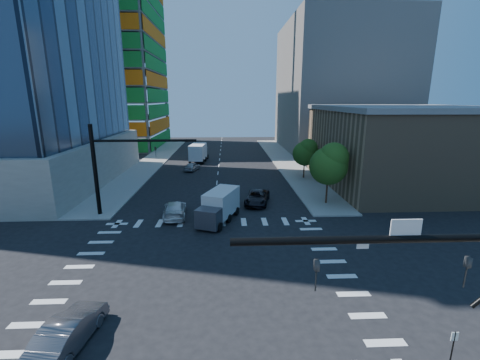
{
  "coord_description": "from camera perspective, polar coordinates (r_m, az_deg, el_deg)",
  "views": [
    {
      "loc": [
        1.44,
        -19.78,
        11.43
      ],
      "look_at": [
        2.6,
        8.0,
        4.41
      ],
      "focal_mm": 24.0,
      "sensor_mm": 36.0,
      "label": 1
    }
  ],
  "objects": [
    {
      "name": "construction_building",
      "position": [
        87.64,
        -23.33,
        21.75
      ],
      "size": [
        25.16,
        34.5,
        70.6
      ],
      "color": "slate",
      "rests_on": "ground"
    },
    {
      "name": "car_sb_near",
      "position": [
        32.82,
        -11.51,
        -5.09
      ],
      "size": [
        2.65,
        5.44,
        1.52
      ],
      "primitive_type": "imported",
      "rotation": [
        0.0,
        0.0,
        3.24
      ],
      "color": "silver",
      "rests_on": "ground"
    },
    {
      "name": "box_truck_near",
      "position": [
        30.67,
        -3.95,
        -5.19
      ],
      "size": [
        4.23,
        6.0,
        2.9
      ],
      "rotation": [
        0.0,
        0.0,
        -0.38
      ],
      "color": "black",
      "rests_on": "ground"
    },
    {
      "name": "ground",
      "position": [
        22.89,
        -5.89,
        -15.88
      ],
      "size": [
        160.0,
        160.0,
        0.0
      ],
      "primitive_type": "plane",
      "color": "black",
      "rests_on": "ground"
    },
    {
      "name": "tree_north",
      "position": [
        47.69,
        11.63,
        4.9
      ],
      "size": [
        3.54,
        3.52,
        5.78
      ],
      "color": "#382316",
      "rests_on": "sidewalk_ne"
    },
    {
      "name": "tree_south",
      "position": [
        36.13,
        15.72,
        2.88
      ],
      "size": [
        4.16,
        4.16,
        6.82
      ],
      "color": "#382316",
      "rests_on": "sidewalk_ne"
    },
    {
      "name": "car_nb_far",
      "position": [
        36.1,
        3.09,
        -3.11
      ],
      "size": [
        3.49,
        5.59,
        1.44
      ],
      "primitive_type": "imported",
      "rotation": [
        0.0,
        0.0,
        -0.22
      ],
      "color": "black",
      "rests_on": "ground"
    },
    {
      "name": "signal_mast_nw",
      "position": [
        33.83,
        -22.14,
        3.01
      ],
      "size": [
        10.2,
        0.4,
        9.0
      ],
      "color": "black",
      "rests_on": "sidewalk_nw"
    },
    {
      "name": "sidewalk_nw",
      "position": [
        62.42,
        -15.27,
        3.19
      ],
      "size": [
        5.0,
        60.0,
        0.15
      ],
      "primitive_type": "cube",
      "color": "gray",
      "rests_on": "ground"
    },
    {
      "name": "commercial_building",
      "position": [
        48.35,
        26.93,
        5.37
      ],
      "size": [
        20.5,
        22.5,
        10.6
      ],
      "color": "#8F7253",
      "rests_on": "ground"
    },
    {
      "name": "car_sb_cross",
      "position": [
        18.65,
        -28.1,
        -22.58
      ],
      "size": [
        2.2,
        4.84,
        1.54
      ],
      "primitive_type": "imported",
      "rotation": [
        0.0,
        0.0,
        3.02
      ],
      "color": "#545359",
      "rests_on": "ground"
    },
    {
      "name": "car_sb_mid",
      "position": [
        53.29,
        -8.5,
        2.38
      ],
      "size": [
        2.58,
        4.3,
        1.37
      ],
      "primitive_type": "imported",
      "rotation": [
        0.0,
        0.0,
        2.89
      ],
      "color": "#A1A3A8",
      "rests_on": "ground"
    },
    {
      "name": "bg_building_ne",
      "position": [
        79.07,
        17.11,
        15.44
      ],
      "size": [
        24.0,
        30.0,
        28.0
      ],
      "primitive_type": "cube",
      "color": "slate",
      "rests_on": "ground"
    },
    {
      "name": "road_markings",
      "position": [
        22.89,
        -5.89,
        -15.87
      ],
      "size": [
        20.0,
        20.0,
        0.01
      ],
      "primitive_type": "cube",
      "color": "silver",
      "rests_on": "ground"
    },
    {
      "name": "sidewalk_ne",
      "position": [
        61.84,
        7.97,
        3.45
      ],
      "size": [
        5.0,
        60.0,
        0.15
      ],
      "primitive_type": "cube",
      "color": "gray",
      "rests_on": "ground"
    },
    {
      "name": "no_parking_sign",
      "position": [
        17.41,
        33.56,
        -23.77
      ],
      "size": [
        0.3,
        0.06,
        2.2
      ],
      "color": "black",
      "rests_on": "ground"
    },
    {
      "name": "box_truck_far",
      "position": [
        61.07,
        -7.29,
        4.68
      ],
      "size": [
        3.34,
        6.63,
        3.35
      ],
      "rotation": [
        0.0,
        0.0,
        3.04
      ],
      "color": "black",
      "rests_on": "ground"
    }
  ]
}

